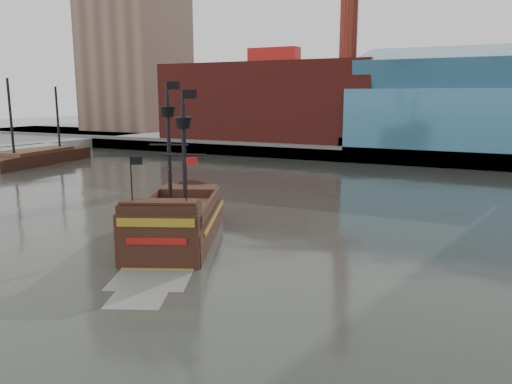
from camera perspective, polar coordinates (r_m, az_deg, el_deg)
The scene contains 6 objects.
ground at distance 28.30m, azimuth -17.60°, elevation -12.11°, with size 400.00×400.00×0.00m, color #292C26.
promenade_far at distance 112.55m, azimuth 16.59°, elevation 5.43°, with size 220.00×60.00×2.00m, color slate.
seawall at distance 83.70m, azimuth 13.18°, elevation 4.07°, with size 220.00×1.00×2.60m, color #4C4C49.
skyline at distance 104.91m, azimuth 19.53°, elevation 17.81°, with size 149.00×45.00×62.00m.
pirate_ship at distance 38.39m, azimuth -8.98°, elevation -3.81°, with size 11.49×17.70×12.80m.
docked_vessel at distance 88.33m, azimuth -23.56°, elevation 3.53°, with size 7.66×21.20×14.11m.
Camera 1 is at (18.39, -18.60, 10.80)m, focal length 35.00 mm.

